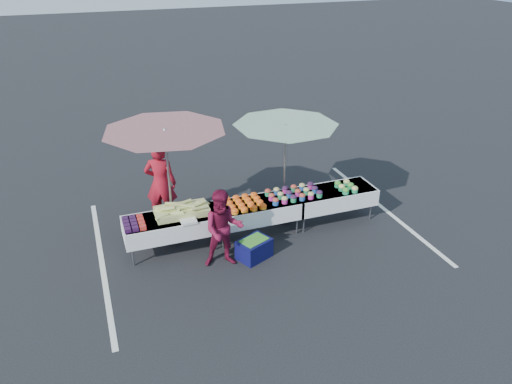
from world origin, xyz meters
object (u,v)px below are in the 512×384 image
object	(u,v)px
table_right	(333,196)
umbrella_left	(166,140)
storage_bin	(254,248)
table_left	(171,225)
table_center	(256,210)
customer	(223,229)
umbrella_right	(286,133)
vendor	(161,183)

from	to	relation	value
table_right	umbrella_left	size ratio (longest dim) A/B	0.66
umbrella_left	storage_bin	distance (m)	2.72
umbrella_left	table_right	bearing A→B (deg)	-6.53
umbrella_left	table_left	bearing A→B (deg)	-104.85
table_left	table_right	world-z (taller)	same
table_right	umbrella_left	bearing A→B (deg)	173.47
table_left	umbrella_left	size ratio (longest dim) A/B	0.66
table_center	table_right	size ratio (longest dim) A/B	1.00
table_right	customer	xyz separation A→B (m)	(-2.76, -0.84, 0.20)
table_left	storage_bin	xyz separation A→B (m)	(1.46, -0.83, -0.37)
customer	umbrella_right	world-z (taller)	umbrella_right
vendor	storage_bin	size ratio (longest dim) A/B	2.47
customer	storage_bin	xyz separation A→B (m)	(0.61, 0.01, -0.58)
table_left	umbrella_right	world-z (taller)	umbrella_right
table_right	umbrella_right	size ratio (longest dim) A/B	0.66
table_right	customer	bearing A→B (deg)	-163.12
table_right	storage_bin	xyz separation A→B (m)	(-2.14, -0.83, -0.37)
vendor	umbrella_right	size ratio (longest dim) A/B	0.67
table_center	customer	distance (m)	1.29
table_left	table_center	world-z (taller)	same
table_left	customer	size ratio (longest dim) A/B	1.18
table_center	umbrella_right	world-z (taller)	umbrella_right
storage_bin	vendor	bearing A→B (deg)	100.48
table_left	storage_bin	world-z (taller)	table_left
vendor	umbrella_left	size ratio (longest dim) A/B	0.66
storage_bin	table_right	bearing A→B (deg)	-2.83
table_right	umbrella_right	distance (m)	1.82
table_center	umbrella_right	distance (m)	1.72
table_center	umbrella_left	distance (m)	2.39
umbrella_left	umbrella_right	bearing A→B (deg)	0.00
vendor	table_center	bearing A→B (deg)	167.39
table_center	vendor	distance (m)	2.16
vendor	umbrella_left	distance (m)	1.52
umbrella_left	customer	bearing A→B (deg)	-59.16
table_center	storage_bin	distance (m)	0.97
table_center	table_right	xyz separation A→B (m)	(1.80, 0.00, 0.00)
customer	umbrella_right	bearing A→B (deg)	47.03
table_left	customer	xyz separation A→B (m)	(0.84, -0.84, 0.20)
table_left	umbrella_left	bearing A→B (deg)	75.15
customer	umbrella_left	xyz separation A→B (m)	(-0.74, 1.24, 1.43)
vendor	storage_bin	bearing A→B (deg)	146.65
table_left	storage_bin	size ratio (longest dim) A/B	2.45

